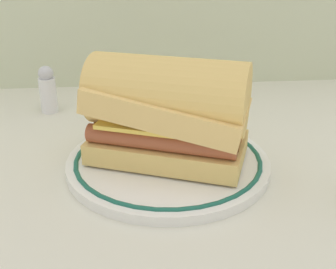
{
  "coord_description": "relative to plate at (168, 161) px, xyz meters",
  "views": [
    {
      "loc": [
        -0.02,
        -0.47,
        0.26
      ],
      "look_at": [
        0.02,
        0.01,
        0.04
      ],
      "focal_mm": 45.56,
      "sensor_mm": 36.0,
      "label": 1
    }
  ],
  "objects": [
    {
      "name": "sausage_sandwich",
      "position": [
        -0.0,
        -0.0,
        0.07
      ],
      "size": [
        0.22,
        0.16,
        0.13
      ],
      "rotation": [
        0.0,
        0.0,
        -0.37
      ],
      "color": "#DEB865",
      "rests_on": "plate"
    },
    {
      "name": "ground_plane",
      "position": [
        -0.02,
        -0.01,
        -0.01
      ],
      "size": [
        1.5,
        1.5,
        0.0
      ],
      "primitive_type": "plane",
      "color": "beige"
    },
    {
      "name": "plate",
      "position": [
        0.0,
        0.0,
        0.0
      ],
      "size": [
        0.26,
        0.26,
        0.01
      ],
      "color": "white",
      "rests_on": "ground_plane"
    },
    {
      "name": "salt_shaker",
      "position": [
        -0.18,
        0.21,
        0.03
      ],
      "size": [
        0.03,
        0.03,
        0.08
      ],
      "color": "white",
      "rests_on": "ground_plane"
    }
  ]
}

